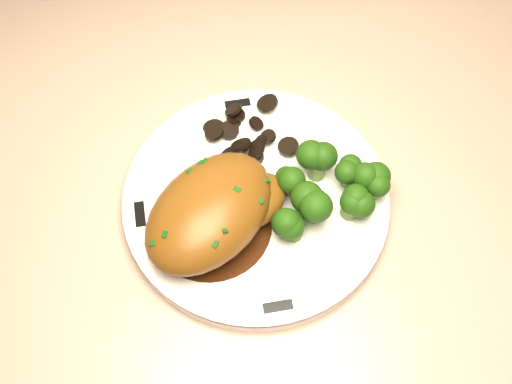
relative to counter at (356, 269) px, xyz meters
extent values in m
cube|color=brown|center=(0.00, 0.00, -0.02)|extent=(2.00, 0.65, 0.86)
cube|color=tan|center=(0.00, 0.00, 0.43)|extent=(2.06, 0.68, 0.03)
cylinder|color=white|center=(-0.19, -0.06, 0.45)|extent=(0.35, 0.35, 0.02)
cube|color=black|center=(-0.19, 0.05, 0.46)|extent=(0.03, 0.01, 0.00)
cube|color=black|center=(-0.31, -0.06, 0.46)|extent=(0.01, 0.03, 0.00)
cube|color=black|center=(-0.20, -0.18, 0.46)|extent=(0.03, 0.01, 0.00)
cube|color=black|center=(-0.07, -0.07, 0.46)|extent=(0.01, 0.03, 0.00)
cylinder|color=#331709|center=(-0.24, -0.09, 0.46)|extent=(0.12, 0.12, 0.00)
ellipsoid|color=brown|center=(-0.24, -0.09, 0.49)|extent=(0.18, 0.17, 0.06)
ellipsoid|color=brown|center=(-0.19, -0.08, 0.48)|extent=(0.08, 0.08, 0.03)
cube|color=#0E3E0C|center=(-0.28, -0.11, 0.51)|extent=(0.01, 0.00, 0.00)
cube|color=#0E3E0C|center=(-0.27, -0.10, 0.51)|extent=(0.01, 0.00, 0.00)
cube|color=#0E3E0C|center=(-0.25, -0.09, 0.52)|extent=(0.01, 0.00, 0.00)
cube|color=#0E3E0C|center=(-0.24, -0.08, 0.52)|extent=(0.01, 0.00, 0.00)
cube|color=#0E3E0C|center=(-0.22, -0.07, 0.51)|extent=(0.01, 0.00, 0.00)
cube|color=#0E3E0C|center=(-0.21, -0.05, 0.51)|extent=(0.01, 0.00, 0.00)
cylinder|color=black|center=(-0.14, 0.01, 0.46)|extent=(0.02, 0.01, 0.01)
cylinder|color=black|center=(-0.14, 0.02, 0.46)|extent=(0.02, 0.02, 0.01)
cylinder|color=black|center=(-0.15, 0.02, 0.47)|extent=(0.02, 0.02, 0.01)
cylinder|color=black|center=(-0.16, 0.03, 0.46)|extent=(0.02, 0.02, 0.01)
cylinder|color=black|center=(-0.17, 0.03, 0.46)|extent=(0.02, 0.02, 0.01)
cylinder|color=black|center=(-0.19, 0.03, 0.47)|extent=(0.02, 0.02, 0.01)
cylinder|color=black|center=(-0.20, 0.02, 0.46)|extent=(0.03, 0.03, 0.01)
cylinder|color=black|center=(-0.20, 0.02, 0.46)|extent=(0.02, 0.02, 0.00)
cylinder|color=black|center=(-0.21, 0.01, 0.47)|extent=(0.02, 0.02, 0.01)
cylinder|color=black|center=(-0.20, 0.00, 0.46)|extent=(0.03, 0.03, 0.02)
cylinder|color=black|center=(-0.20, -0.01, 0.46)|extent=(0.03, 0.03, 0.01)
cylinder|color=black|center=(-0.19, -0.01, 0.47)|extent=(0.03, 0.03, 0.01)
cylinder|color=black|center=(-0.17, -0.01, 0.46)|extent=(0.02, 0.02, 0.01)
cylinder|color=black|center=(-0.16, -0.01, 0.46)|extent=(0.03, 0.03, 0.01)
cylinder|color=black|center=(-0.15, -0.01, 0.47)|extent=(0.03, 0.03, 0.02)
cylinder|color=black|center=(-0.14, 0.00, 0.46)|extent=(0.03, 0.03, 0.02)
cylinder|color=#587933|center=(-0.16, -0.06, 0.47)|extent=(0.02, 0.02, 0.02)
sphere|color=black|center=(-0.16, -0.06, 0.49)|extent=(0.03, 0.03, 0.03)
cylinder|color=#587933|center=(-0.13, -0.05, 0.47)|extent=(0.02, 0.02, 0.02)
sphere|color=black|center=(-0.13, -0.05, 0.49)|extent=(0.03, 0.03, 0.03)
cylinder|color=#587933|center=(-0.10, -0.07, 0.47)|extent=(0.02, 0.02, 0.02)
sphere|color=black|center=(-0.10, -0.07, 0.49)|extent=(0.03, 0.03, 0.03)
cylinder|color=#587933|center=(-0.14, -0.10, 0.47)|extent=(0.02, 0.02, 0.02)
sphere|color=black|center=(-0.14, -0.10, 0.49)|extent=(0.03, 0.03, 0.03)
cylinder|color=#587933|center=(-0.11, -0.10, 0.47)|extent=(0.02, 0.02, 0.02)
sphere|color=black|center=(-0.11, -0.10, 0.49)|extent=(0.03, 0.03, 0.03)
cylinder|color=#587933|center=(-0.08, -0.09, 0.47)|extent=(0.02, 0.02, 0.02)
sphere|color=black|center=(-0.08, -0.09, 0.49)|extent=(0.03, 0.03, 0.03)
cylinder|color=#587933|center=(-0.17, -0.11, 0.47)|extent=(0.02, 0.02, 0.02)
sphere|color=black|center=(-0.17, -0.11, 0.49)|extent=(0.03, 0.03, 0.03)
camera|label=1|loc=(-0.26, -0.36, 1.03)|focal=45.00mm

